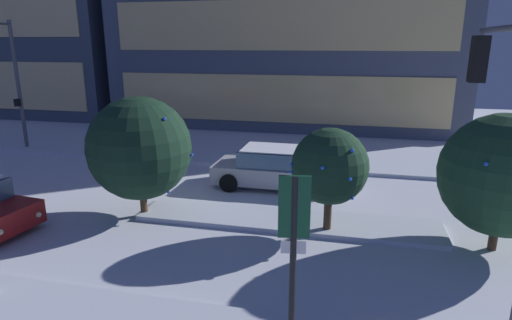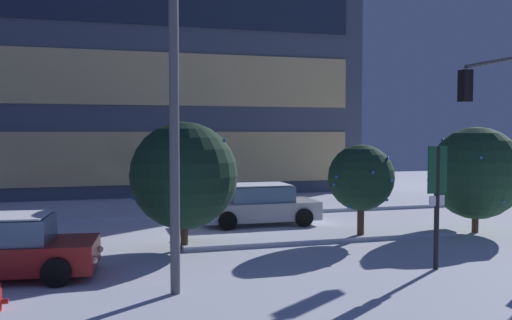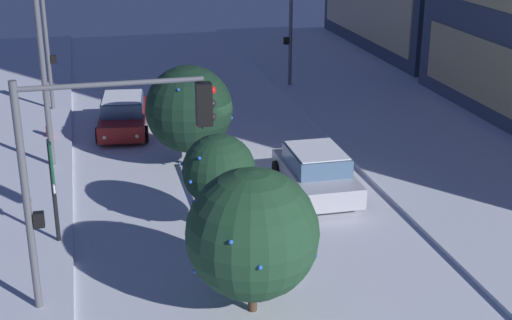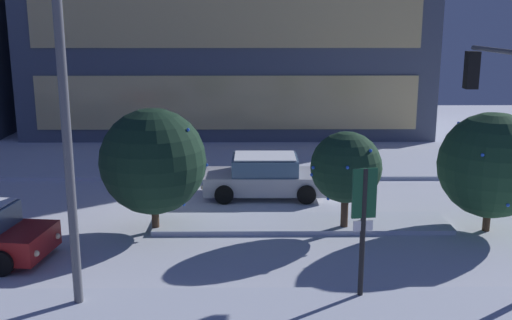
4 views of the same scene
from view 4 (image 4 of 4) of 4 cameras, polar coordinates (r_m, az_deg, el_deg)
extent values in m
plane|color=silver|center=(19.14, -8.85, -5.88)|extent=(52.00, 52.00, 0.00)
cube|color=silver|center=(26.37, -6.53, -0.32)|extent=(52.00, 5.20, 0.14)
cube|color=silver|center=(18.68, 4.34, -6.01)|extent=(9.00, 1.80, 0.14)
cube|color=#E5C67F|center=(30.70, -2.79, 5.45)|extent=(19.42, 0.10, 2.75)
cube|color=#E5C67F|center=(30.42, -2.87, 13.16)|extent=(19.42, 0.10, 2.75)
sphere|color=#F9E5B2|center=(17.22, -18.32, -6.87)|extent=(0.16, 0.16, 0.16)
sphere|color=#F9E5B2|center=(16.17, -20.12, -8.32)|extent=(0.16, 0.16, 0.16)
cylinder|color=black|center=(17.85, -20.20, -6.87)|extent=(0.68, 0.29, 0.66)
cylinder|color=black|center=(16.35, -23.01, -8.98)|extent=(0.68, 0.29, 0.66)
cube|color=#B7B7C1|center=(21.55, 0.84, -2.06)|extent=(4.31, 1.96, 0.66)
cube|color=slate|center=(21.40, 0.85, -0.49)|extent=(2.33, 1.75, 0.60)
cube|color=white|center=(21.32, 0.85, 0.39)|extent=(2.16, 1.63, 0.04)
sphere|color=#F9E5B2|center=(21.01, -5.05, -2.61)|extent=(0.16, 0.16, 0.16)
sphere|color=#F9E5B2|center=(22.26, -4.77, -1.69)|extent=(0.16, 0.16, 0.16)
cylinder|color=black|center=(20.71, -3.05, -3.29)|extent=(0.66, 0.23, 0.66)
cylinder|color=black|center=(22.55, -2.80, -1.91)|extent=(0.66, 0.23, 0.66)
cylinder|color=black|center=(20.75, 4.80, -3.29)|extent=(0.66, 0.23, 0.66)
cylinder|color=black|center=(22.59, 4.40, -1.90)|extent=(0.66, 0.23, 0.66)
cylinder|color=#565960|center=(15.36, 22.58, 9.48)|extent=(0.12, 4.11, 0.12)
cube|color=black|center=(17.30, 19.78, 8.03)|extent=(0.32, 0.36, 1.00)
sphere|color=red|center=(17.46, 19.65, 9.14)|extent=(0.20, 0.20, 0.20)
sphere|color=black|center=(17.48, 19.57, 8.09)|extent=(0.20, 0.20, 0.20)
sphere|color=black|center=(17.51, 19.49, 7.05)|extent=(0.20, 0.20, 0.20)
cylinder|color=#565960|center=(13.02, -17.49, 1.84)|extent=(0.20, 0.20, 7.56)
cylinder|color=black|center=(13.57, 10.07, -7.12)|extent=(0.12, 0.12, 3.09)
cube|color=#144C2D|center=(13.27, 10.25, -3.13)|extent=(0.55, 0.15, 1.12)
cube|color=white|center=(13.49, 10.12, -6.14)|extent=(0.44, 0.12, 0.24)
cylinder|color=#473323|center=(19.38, 21.03, -5.29)|extent=(0.22, 0.22, 0.71)
sphere|color=#1E4228|center=(18.94, 21.45, -0.45)|extent=(3.12, 3.12, 3.12)
sphere|color=blue|center=(19.52, 17.08, -0.63)|extent=(0.10, 0.10, 0.10)
sphere|color=blue|center=(17.41, 20.70, 0.44)|extent=(0.10, 0.10, 0.10)
sphere|color=blue|center=(19.19, 18.67, 3.32)|extent=(0.10, 0.10, 0.10)
sphere|color=blue|center=(20.49, 20.79, -1.03)|extent=(0.10, 0.10, 0.10)
sphere|color=blue|center=(17.93, 22.78, -3.97)|extent=(0.10, 0.10, 0.10)
sphere|color=blue|center=(20.30, 21.03, -2.76)|extent=(0.10, 0.10, 0.10)
cylinder|color=#473323|center=(18.23, 8.38, -5.06)|extent=(0.22, 0.22, 1.08)
sphere|color=#193823|center=(17.83, 8.54, -0.67)|extent=(2.11, 2.11, 2.11)
sphere|color=blue|center=(17.08, 10.85, -1.54)|extent=(0.10, 0.10, 0.10)
sphere|color=blue|center=(17.79, 6.87, -3.66)|extent=(0.10, 0.10, 0.10)
sphere|color=blue|center=(17.18, 10.81, 0.87)|extent=(0.10, 0.10, 0.10)
sphere|color=blue|center=(17.63, 10.78, -3.20)|extent=(0.10, 0.10, 0.10)
sphere|color=blue|center=(17.52, 5.32, -1.40)|extent=(0.10, 0.10, 0.10)
sphere|color=blue|center=(17.35, 5.45, -0.73)|extent=(0.10, 0.10, 0.10)
sphere|color=blue|center=(16.77, 8.67, -0.72)|extent=(0.10, 0.10, 0.10)
cylinder|color=#473323|center=(18.27, -9.52, -5.45)|extent=(0.22, 0.22, 0.84)
sphere|color=black|center=(17.80, -9.73, -0.12)|extent=(3.12, 3.12, 3.12)
sphere|color=blue|center=(17.92, -4.71, -0.48)|extent=(0.10, 0.10, 0.10)
sphere|color=blue|center=(16.97, -6.47, 2.87)|extent=(0.10, 0.10, 0.10)
sphere|color=blue|center=(19.33, -8.63, -0.23)|extent=(0.10, 0.10, 0.10)
sphere|color=blue|center=(18.02, -6.88, -4.21)|extent=(0.10, 0.10, 0.10)
sphere|color=blue|center=(18.79, -6.38, -2.00)|extent=(0.10, 0.10, 0.10)
sphere|color=blue|center=(18.32, -14.07, -1.99)|extent=(0.10, 0.10, 0.10)
camera|label=1|loc=(6.73, 29.59, 3.00)|focal=30.02mm
camera|label=2|loc=(6.13, -73.78, -24.19)|focal=39.30mm
camera|label=3|loc=(25.88, 59.63, 14.23)|focal=51.02mm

